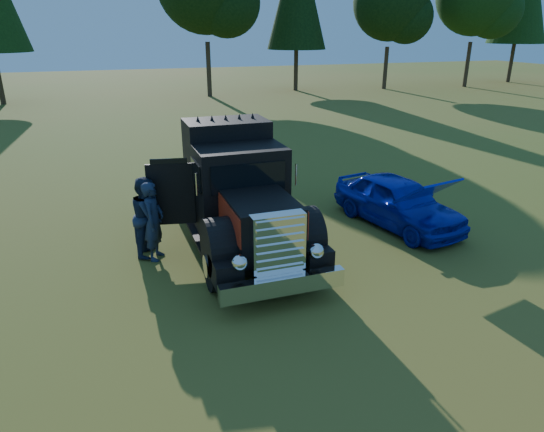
{
  "coord_description": "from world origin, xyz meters",
  "views": [
    {
      "loc": [
        -4.18,
        -9.31,
        5.14
      ],
      "look_at": [
        -0.84,
        0.45,
        1.13
      ],
      "focal_mm": 32.0,
      "sensor_mm": 36.0,
      "label": 1
    }
  ],
  "objects_px": {
    "diamond_t_truck": "(236,196)",
    "spectator_far": "(148,216)",
    "hotrod_coupe": "(398,201)",
    "spectator_near": "(154,221)"
  },
  "relations": [
    {
      "from": "hotrod_coupe",
      "to": "spectator_far",
      "type": "height_order",
      "value": "spectator_far"
    },
    {
      "from": "diamond_t_truck",
      "to": "spectator_far",
      "type": "bearing_deg",
      "value": 176.79
    },
    {
      "from": "diamond_t_truck",
      "to": "hotrod_coupe",
      "type": "distance_m",
      "value": 4.55
    },
    {
      "from": "hotrod_coupe",
      "to": "spectator_far",
      "type": "xyz_separation_m",
      "value": [
        -6.66,
        0.35,
        0.27
      ]
    },
    {
      "from": "spectator_near",
      "to": "diamond_t_truck",
      "type": "bearing_deg",
      "value": -61.41
    },
    {
      "from": "hotrod_coupe",
      "to": "diamond_t_truck",
      "type": "bearing_deg",
      "value": 177.14
    },
    {
      "from": "diamond_t_truck",
      "to": "spectator_near",
      "type": "bearing_deg",
      "value": -174.7
    },
    {
      "from": "hotrod_coupe",
      "to": "spectator_far",
      "type": "relative_size",
      "value": 2.27
    },
    {
      "from": "hotrod_coupe",
      "to": "spectator_near",
      "type": "xyz_separation_m",
      "value": [
        -6.55,
        0.04,
        0.25
      ]
    },
    {
      "from": "spectator_near",
      "to": "spectator_far",
      "type": "bearing_deg",
      "value": 42.75
    }
  ]
}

